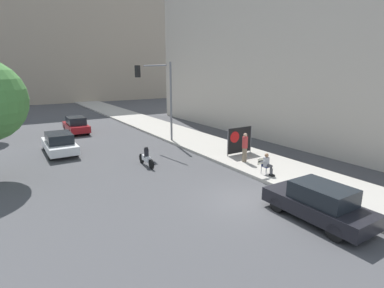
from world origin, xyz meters
The scene contains 12 objects.
ground_plane centered at (0.00, 0.00, 0.00)m, with size 160.00×160.00×0.00m, color #444447.
sidewalk_curb centered at (4.28, 15.00, 0.09)m, with size 4.27×90.00×0.18m, color #A8A399.
building_backdrop_far centered at (-2.00, 54.84, 14.94)m, with size 52.00×12.00×29.89m.
building_backdrop_right centered at (14.28, 9.93, 9.52)m, with size 10.00×32.00×19.03m.
seated_protester centered at (2.91, 1.81, 0.80)m, with size 0.92×0.77×1.17m.
jogger_on_sidewalk centered at (3.47, 4.25, 1.12)m, with size 0.34×0.34×1.83m.
protest_banner centered at (4.36, 5.79, 1.15)m, with size 2.09×0.06×1.85m.
traffic_light_pole centered at (1.44, 11.84, 4.36)m, with size 3.16×2.93×6.22m.
parked_car_curbside centered at (1.00, -2.77, 0.74)m, with size 1.75×4.21×1.51m.
car_on_road_nearest centered at (-5.88, 13.17, 0.74)m, with size 1.86×4.63×1.49m.
car_on_road_midblock centered at (-3.36, 20.07, 0.76)m, with size 1.71×4.30×1.54m.
motorcycle_on_road centered at (-1.86, 7.21, 0.53)m, with size 0.28×2.06×1.24m.
Camera 1 is at (-8.86, -9.22, 5.71)m, focal length 28.00 mm.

